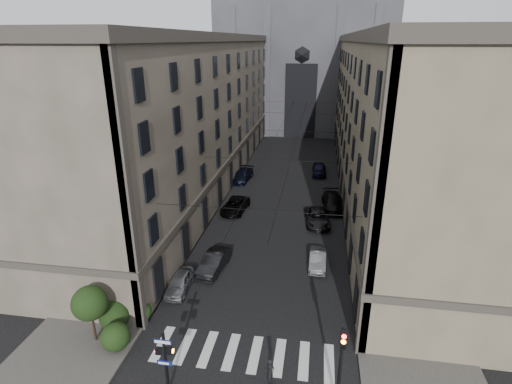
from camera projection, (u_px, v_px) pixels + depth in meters
The scene contains 19 objects.
sidewalk_left at pixel (210, 180), 54.79m from camera, with size 7.00×80.00×0.15m, color #383533.
sidewalk_right at pixel (367, 189), 51.69m from camera, with size 7.00×80.00×0.15m, color #383533.
zebra_crossing at pixel (243, 353), 24.68m from camera, with size 11.00×3.20×0.01m, color beige.
building_left at pixel (186, 112), 51.92m from camera, with size 13.60×60.60×18.85m.
building_right at pixel (400, 118), 47.95m from camera, with size 13.60×60.60×18.85m.
gothic_tower at pixel (305, 41), 82.84m from camera, with size 35.00×23.00×58.00m.
pedestrian_signal_left at pixel (165, 359), 21.14m from camera, with size 1.02×0.38×4.00m.
traffic_light_right at pixel (341, 359), 19.84m from camera, with size 0.34×0.50×5.20m.
shrub_cluster at pixel (108, 315), 25.33m from camera, with size 3.90×4.40×3.90m.
tram_wires at pixel (288, 132), 50.34m from camera, with size 14.00×60.00×0.43m.
car_left_near at pixel (180, 282), 30.67m from camera, with size 1.58×3.94×1.34m, color slate.
car_left_midnear at pixel (214, 262), 33.34m from camera, with size 1.59×4.56×1.50m, color black.
car_left_midfar at pixel (235, 206), 44.76m from camera, with size 2.36×5.12×1.42m, color black.
car_left_far at pixel (242, 175), 54.56m from camera, with size 2.13×5.24×1.52m, color black.
car_right_near at pixel (318, 259), 33.91m from camera, with size 1.38×3.95×1.30m, color slate.
car_right_midnear at pixel (317, 218), 41.72m from camera, with size 2.38×5.17×1.44m, color black.
car_right_midfar at pixel (334, 202), 45.49m from camera, with size 2.26×5.57×1.62m, color black.
car_right_far at pixel (319, 169), 57.03m from camera, with size 1.95×4.83×1.65m, color black.
pedestrian at pixel (271, 371), 22.25m from camera, with size 0.60×0.40×1.66m, color black.
Camera 1 is at (3.87, -14.12, 18.13)m, focal length 28.00 mm.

